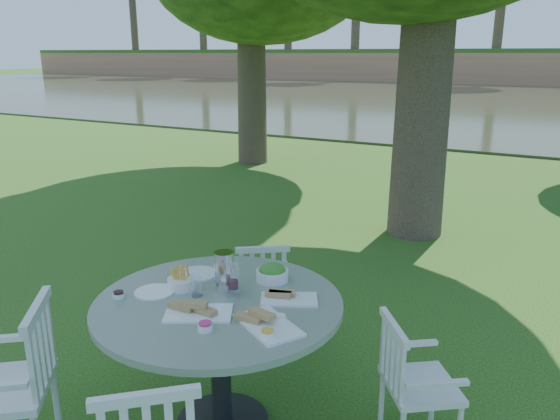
# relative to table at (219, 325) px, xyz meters

# --- Properties ---
(ground) EXTENTS (140.00, 140.00, 0.00)m
(ground) POSITION_rel_table_xyz_m (-0.58, 1.57, -0.68)
(ground) COLOR #183F0D
(ground) RESTS_ON ground
(table) EXTENTS (1.43, 1.43, 0.84)m
(table) POSITION_rel_table_xyz_m (0.00, 0.00, 0.00)
(table) COLOR black
(table) RESTS_ON ground
(chair_ne) EXTENTS (0.55, 0.55, 0.81)m
(chair_ne) POSITION_rel_table_xyz_m (1.03, 0.33, -0.21)
(chair_ne) COLOR silver
(chair_ne) RESTS_ON ground
(chair_nw) EXTENTS (0.56, 0.55, 0.81)m
(chair_nw) POSITION_rel_table_xyz_m (-0.33, 1.03, -0.21)
(chair_nw) COLOR silver
(chair_nw) RESTS_ON ground
(chair_sw) EXTENTS (0.66, 0.67, 0.96)m
(chair_sw) POSITION_rel_table_xyz_m (-0.71, -0.79, -0.12)
(chair_sw) COLOR silver
(chair_sw) RESTS_ON ground
(tableware) EXTENTS (1.18, 0.88, 0.24)m
(tableware) POSITION_rel_table_xyz_m (-0.00, 0.10, 0.21)
(tableware) COLOR white
(tableware) RESTS_ON table
(river) EXTENTS (100.00, 28.00, 0.12)m
(river) POSITION_rel_table_xyz_m (-0.58, 24.57, -0.68)
(river) COLOR #2E341F
(river) RESTS_ON ground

